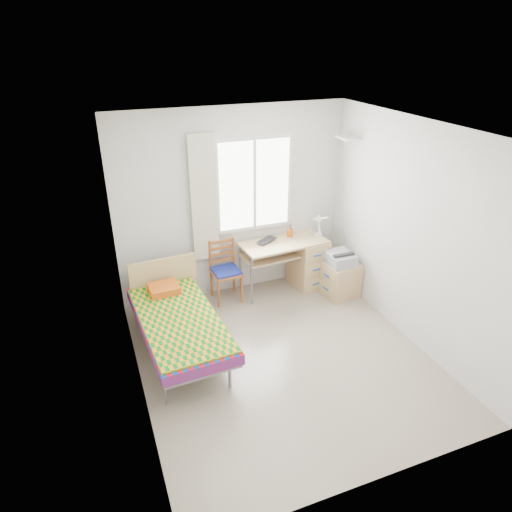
{
  "coord_description": "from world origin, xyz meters",
  "views": [
    {
      "loc": [
        -1.82,
        -3.83,
        3.41
      ],
      "look_at": [
        -0.13,
        0.55,
        1.09
      ],
      "focal_mm": 32.0,
      "sensor_mm": 36.0,
      "label": 1
    }
  ],
  "objects_px": {
    "bed": "(178,319)",
    "printer": "(340,258)",
    "cabinet": "(341,280)",
    "chair": "(225,267)",
    "desk": "(303,260)"
  },
  "relations": [
    {
      "from": "bed",
      "to": "printer",
      "type": "height_order",
      "value": "bed"
    },
    {
      "from": "cabinet",
      "to": "chair",
      "type": "bearing_deg",
      "value": 155.37
    },
    {
      "from": "bed",
      "to": "cabinet",
      "type": "relative_size",
      "value": 3.79
    },
    {
      "from": "bed",
      "to": "desk",
      "type": "bearing_deg",
      "value": 18.17
    },
    {
      "from": "chair",
      "to": "printer",
      "type": "bearing_deg",
      "value": -21.84
    },
    {
      "from": "bed",
      "to": "printer",
      "type": "distance_m",
      "value": 2.41
    },
    {
      "from": "chair",
      "to": "cabinet",
      "type": "height_order",
      "value": "chair"
    },
    {
      "from": "cabinet",
      "to": "printer",
      "type": "bearing_deg",
      "value": 141.04
    },
    {
      "from": "bed",
      "to": "printer",
      "type": "xyz_separation_m",
      "value": [
        2.37,
        0.38,
        0.2
      ]
    },
    {
      "from": "printer",
      "to": "cabinet",
      "type": "bearing_deg",
      "value": -32.76
    },
    {
      "from": "bed",
      "to": "desk",
      "type": "height_order",
      "value": "bed"
    },
    {
      "from": "chair",
      "to": "cabinet",
      "type": "relative_size",
      "value": 1.74
    },
    {
      "from": "bed",
      "to": "printer",
      "type": "bearing_deg",
      "value": 5.58
    },
    {
      "from": "chair",
      "to": "bed",
      "type": "bearing_deg",
      "value": -137.86
    },
    {
      "from": "chair",
      "to": "printer",
      "type": "height_order",
      "value": "chair"
    }
  ]
}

